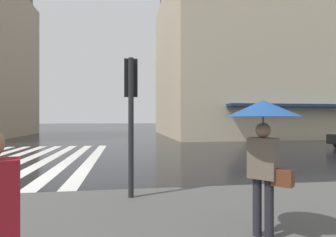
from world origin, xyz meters
name	(u,v)px	position (x,y,z in m)	size (l,w,h in m)	color
ground_plane	(35,175)	(0.00, 0.00, 0.00)	(220.00, 220.00, 0.00)	black
zebra_crossing	(27,159)	(4.00, 1.52, 0.00)	(13.00, 6.50, 0.01)	silver
haussmann_block_corner	(270,53)	(21.71, -20.11, 9.76)	(19.64, 25.34, 19.93)	beige
traffic_signal_post	(131,97)	(-3.63, -3.11, 2.38)	(0.44, 0.30, 3.09)	#232326
pedestrian_with_floral_umbrella	(264,126)	(-6.21, -4.99, 1.79)	(1.08, 1.08, 2.01)	#6B5B4C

